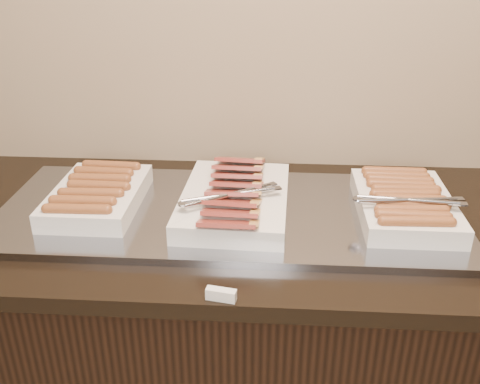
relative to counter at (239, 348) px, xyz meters
name	(u,v)px	position (x,y,z in m)	size (l,w,h in m)	color
counter	(239,348)	(0.00, 0.00, 0.00)	(2.06, 0.76, 0.90)	black
warming_tray	(229,212)	(-0.03, 0.00, 0.46)	(1.20, 0.50, 0.02)	gray
dish_left	(97,195)	(-0.37, 0.00, 0.50)	(0.22, 0.33, 0.07)	silver
dish_center	(235,198)	(-0.01, 0.00, 0.50)	(0.28, 0.43, 0.09)	silver
dish_right	(405,203)	(0.42, 0.00, 0.50)	(0.26, 0.35, 0.08)	silver
label_holder	(221,295)	(-0.01, -0.36, 0.46)	(0.06, 0.02, 0.02)	silver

